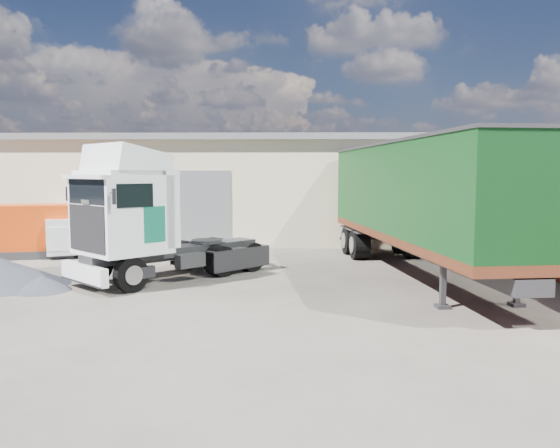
{
  "coord_description": "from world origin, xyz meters",
  "views": [
    {
      "loc": [
        2.75,
        -15.07,
        3.47
      ],
      "look_at": [
        2.41,
        3.0,
        1.79
      ],
      "focal_mm": 35.0,
      "sensor_mm": 36.0,
      "label": 1
    }
  ],
  "objects_px": {
    "tractor_unit": "(146,225)",
    "box_trailer": "(421,195)",
    "panel_van": "(66,235)",
    "orange_skip": "(34,234)"
  },
  "relations": [
    {
      "from": "tractor_unit",
      "to": "panel_van",
      "type": "relative_size",
      "value": 1.48
    },
    {
      "from": "panel_van",
      "to": "tractor_unit",
      "type": "bearing_deg",
      "value": -74.57
    },
    {
      "from": "box_trailer",
      "to": "orange_skip",
      "type": "bearing_deg",
      "value": 157.63
    },
    {
      "from": "tractor_unit",
      "to": "panel_van",
      "type": "distance_m",
      "value": 7.88
    },
    {
      "from": "tractor_unit",
      "to": "orange_skip",
      "type": "height_order",
      "value": "tractor_unit"
    },
    {
      "from": "tractor_unit",
      "to": "box_trailer",
      "type": "bearing_deg",
      "value": 50.5
    },
    {
      "from": "box_trailer",
      "to": "panel_van",
      "type": "relative_size",
      "value": 3.23
    },
    {
      "from": "orange_skip",
      "to": "panel_van",
      "type": "bearing_deg",
      "value": 20.67
    },
    {
      "from": "box_trailer",
      "to": "panel_van",
      "type": "distance_m",
      "value": 14.99
    },
    {
      "from": "box_trailer",
      "to": "panel_van",
      "type": "height_order",
      "value": "box_trailer"
    }
  ]
}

